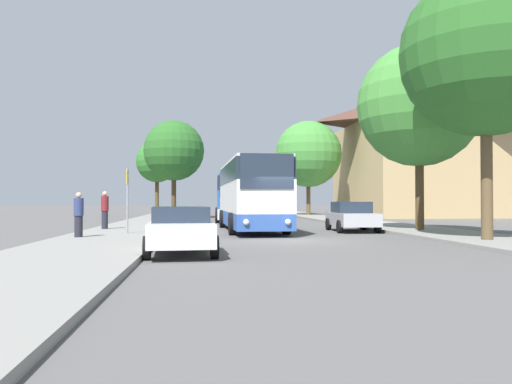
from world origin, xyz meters
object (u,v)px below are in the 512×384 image
(tree_right_near, at_px, (486,52))
(tree_right_mid, at_px, (308,154))
(parked_car_left_curb, at_px, (180,229))
(pedestrian_waiting_far, at_px, (105,210))
(tree_right_far, at_px, (419,105))
(bus_front, at_px, (251,194))
(bus_stop_sign, at_px, (127,193))
(parked_car_right_far, at_px, (279,210))
(pedestrian_waiting_near, at_px, (79,215))
(tree_left_near, at_px, (157,162))
(bus_middle, at_px, (234,198))
(tree_left_far, at_px, (174,151))
(parked_car_right_near, at_px, (352,216))

(tree_right_near, distance_m, tree_right_mid, 31.52)
(parked_car_left_curb, height_order, pedestrian_waiting_far, pedestrian_waiting_far)
(tree_right_near, distance_m, tree_right_far, 6.14)
(bus_front, distance_m, bus_stop_sign, 6.65)
(parked_car_left_curb, bearing_deg, tree_right_mid, 68.75)
(parked_car_right_far, relative_size, pedestrian_waiting_near, 2.46)
(bus_front, bearing_deg, bus_stop_sign, -149.50)
(parked_car_left_curb, bearing_deg, tree_left_near, 92.83)
(tree_right_mid, bearing_deg, pedestrian_waiting_far, -123.13)
(parked_car_right_far, distance_m, pedestrian_waiting_far, 23.73)
(parked_car_left_curb, bearing_deg, pedestrian_waiting_far, 107.81)
(bus_middle, distance_m, parked_car_left_curb, 23.36)
(tree_left_far, xyz_separation_m, tree_right_far, (12.75, -20.53, 0.26))
(tree_right_near, bearing_deg, tree_right_mid, 89.37)
(pedestrian_waiting_far, relative_size, tree_right_near, 0.19)
(tree_right_mid, bearing_deg, bus_middle, -126.63)
(pedestrian_waiting_far, xyz_separation_m, tree_left_near, (0.07, 27.22, 4.48))
(pedestrian_waiting_far, distance_m, tree_right_near, 17.91)
(tree_left_near, bearing_deg, parked_car_right_far, -29.52)
(parked_car_right_far, distance_m, tree_left_far, 11.05)
(pedestrian_waiting_far, bearing_deg, tree_right_near, 103.39)
(tree_left_near, height_order, tree_right_mid, tree_right_mid)
(parked_car_right_near, distance_m, tree_right_mid, 24.87)
(tree_left_near, height_order, tree_left_far, tree_left_far)
(pedestrian_waiting_near, bearing_deg, pedestrian_waiting_far, 91.76)
(tree_right_near, bearing_deg, pedestrian_waiting_far, 150.57)
(parked_car_right_near, bearing_deg, pedestrian_waiting_far, -1.99)
(bus_front, distance_m, bus_middle, 12.25)
(tree_right_mid, height_order, tree_right_far, tree_right_mid)
(tree_left_far, xyz_separation_m, tree_right_mid, (12.83, 4.88, 0.30))
(pedestrian_waiting_far, relative_size, tree_left_near, 0.24)
(bus_middle, distance_m, parked_car_right_far, 9.46)
(bus_front, xyz_separation_m, tree_left_near, (-7.12, 27.05, 3.71))
(parked_car_left_curb, distance_m, pedestrian_waiting_near, 6.57)
(pedestrian_waiting_far, relative_size, tree_right_far, 0.21)
(bus_stop_sign, relative_size, tree_left_near, 0.36)
(bus_stop_sign, bearing_deg, bus_front, 32.22)
(bus_middle, bearing_deg, parked_car_right_near, -67.96)
(tree_left_near, distance_m, tree_left_far, 9.21)
(tree_right_mid, bearing_deg, parked_car_right_near, -97.11)
(parked_car_left_curb, height_order, tree_right_far, tree_right_far)
(parked_car_right_far, distance_m, tree_right_mid, 6.86)
(tree_right_near, bearing_deg, parked_car_right_far, 95.84)
(bus_front, distance_m, pedestrian_waiting_far, 7.24)
(tree_right_far, bearing_deg, tree_left_far, 121.85)
(bus_middle, bearing_deg, tree_right_mid, 54.94)
(tree_left_near, relative_size, tree_right_mid, 0.82)
(bus_front, bearing_deg, tree_left_far, 103.41)
(pedestrian_waiting_near, bearing_deg, parked_car_right_near, 21.88)
(bus_front, height_order, tree_right_mid, tree_right_mid)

